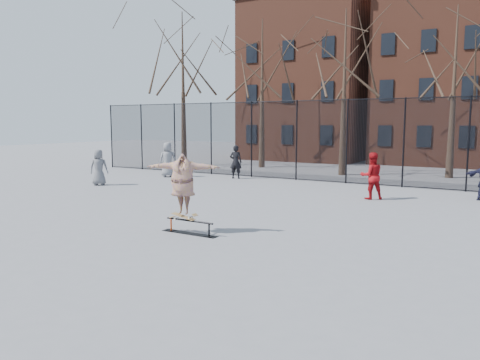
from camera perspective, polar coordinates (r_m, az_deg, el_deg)
The scene contains 11 objects.
ground at distance 10.71m, azimuth -2.51°, elevation -8.69°, with size 100.00×100.00×0.00m, color slate.
skate_rail at distance 12.39m, azimuth -6.16°, elevation -5.87°, with size 1.68×0.26×0.37m.
skateboard at distance 12.45m, azimuth -6.91°, elevation -4.54°, with size 0.75×0.18×0.09m, color olive, non-canonical shape.
skater at distance 12.31m, azimuth -6.97°, elevation -0.71°, with size 1.95×0.53×1.59m, color #593B95.
bystander_grey at distance 25.21m, azimuth -8.79°, elevation 2.48°, with size 0.91×0.59×1.86m, color slate.
bystander_black at distance 24.21m, azimuth -0.52°, elevation 2.23°, with size 0.63×0.42×1.73m, color black.
bystander_red at distance 18.36m, azimuth 15.75°, elevation 0.48°, with size 0.86×0.67×1.78m, color #9D0D13.
bystander_extra at distance 22.59m, azimuth -16.83°, elevation 1.49°, with size 0.81×0.53×1.67m, color #5E5F62.
fence at distance 22.34m, azimuth 16.29°, elevation 4.59°, with size 34.03×0.07×4.00m.
tree_row at distance 26.78m, azimuth 18.58°, elevation 16.26°, with size 33.66×7.46×10.67m.
rowhouses at distance 35.08m, azimuth 23.32°, elevation 11.66°, with size 29.00×7.00×13.00m.
Camera 1 is at (5.73, -8.58, 2.91)m, focal length 35.00 mm.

